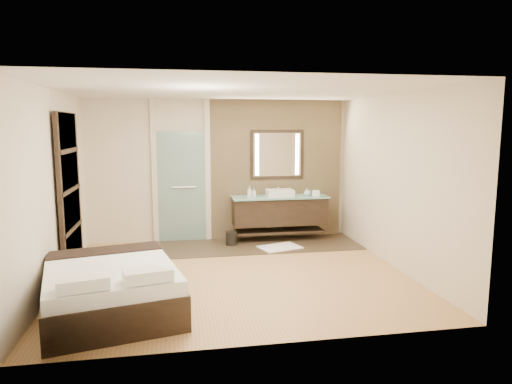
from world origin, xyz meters
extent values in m
plane|color=#A98147|center=(0.00, 0.00, 0.00)|extent=(5.00, 5.00, 0.00)
cube|color=#392B1F|center=(0.60, 1.60, 0.01)|extent=(3.80, 1.30, 0.01)
cube|color=tan|center=(1.10, 2.21, 1.35)|extent=(2.60, 0.08, 2.70)
cube|color=black|center=(1.10, 1.92, 0.57)|extent=(1.80, 0.50, 0.50)
cube|color=black|center=(1.10, 1.92, 0.18)|extent=(1.71, 0.45, 0.04)
cube|color=#97E6DC|center=(1.10, 1.90, 0.85)|extent=(1.85, 0.55, 0.03)
cube|color=white|center=(1.10, 1.90, 0.93)|extent=(0.50, 0.38, 0.13)
cylinder|color=silver|center=(1.10, 2.09, 0.95)|extent=(0.03, 0.03, 0.18)
cylinder|color=silver|center=(1.10, 2.05, 1.03)|extent=(0.02, 0.10, 0.02)
cube|color=black|center=(1.10, 2.16, 1.65)|extent=(1.06, 0.03, 0.96)
cube|color=white|center=(1.10, 2.15, 1.65)|extent=(0.94, 0.01, 0.84)
cube|color=#FFE3BF|center=(0.70, 2.14, 1.65)|extent=(0.07, 0.01, 0.80)
cube|color=#FFE3BF|center=(1.50, 2.14, 1.65)|extent=(0.07, 0.01, 0.80)
cube|color=#AFDDD3|center=(-0.75, 2.20, 1.05)|extent=(0.90, 0.05, 2.10)
cylinder|color=silver|center=(-0.70, 2.15, 1.05)|extent=(0.45, 0.03, 0.03)
cube|color=beige|center=(-1.25, 2.21, 1.35)|extent=(0.10, 0.08, 2.70)
cube|color=beige|center=(-0.25, 2.21, 1.35)|extent=(0.10, 0.08, 2.70)
cube|color=black|center=(-2.43, 0.60, 1.20)|extent=(0.06, 1.20, 2.40)
cube|color=beige|center=(-2.41, 0.60, 0.37)|extent=(0.02, 1.06, 0.52)
cube|color=beige|center=(-2.41, 0.60, 0.96)|extent=(0.02, 1.06, 0.52)
cube|color=beige|center=(-2.41, 0.60, 1.54)|extent=(0.02, 1.06, 0.52)
cube|color=beige|center=(-2.41, 0.60, 2.13)|extent=(0.02, 1.06, 0.52)
cube|color=black|center=(-1.65, -1.11, 0.20)|extent=(1.84, 2.11, 0.40)
cube|color=white|center=(-1.65, -1.11, 0.49)|extent=(1.78, 2.06, 0.17)
cube|color=black|center=(-1.80, -0.44, 0.57)|extent=(1.48, 0.72, 0.04)
cube|color=white|center=(-1.80, -1.90, 0.64)|extent=(0.55, 0.38, 0.13)
cube|color=white|center=(-1.17, -1.76, 0.64)|extent=(0.55, 0.38, 0.13)
cube|color=white|center=(0.97, 1.32, 0.02)|extent=(0.84, 0.69, 0.02)
cylinder|color=black|center=(0.13, 1.68, 0.13)|extent=(0.21, 0.21, 0.26)
cube|color=white|center=(1.80, 1.83, 0.92)|extent=(0.13, 0.13, 0.10)
imported|color=silver|center=(0.50, 1.83, 0.97)|extent=(0.10, 0.10, 0.22)
imported|color=#B2B2B2|center=(0.60, 1.90, 0.94)|extent=(0.08, 0.08, 0.16)
imported|color=#A9D5CE|center=(1.62, 1.86, 0.94)|extent=(0.11, 0.11, 0.14)
imported|color=silver|center=(1.68, 1.95, 0.91)|extent=(0.14, 0.14, 0.09)
camera|label=1|loc=(-0.86, -6.52, 2.20)|focal=32.00mm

